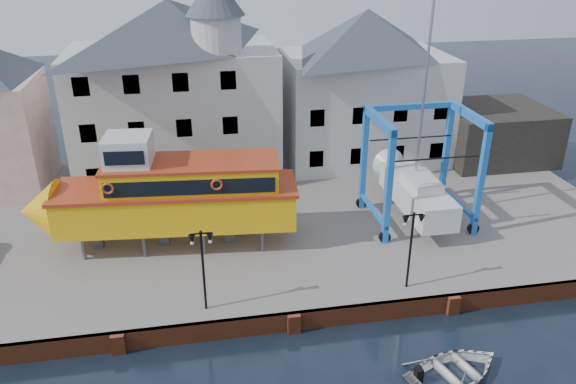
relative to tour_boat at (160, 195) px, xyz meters
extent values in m
plane|color=black|center=(5.99, -7.68, -4.09)|extent=(140.00, 140.00, 0.00)
cube|color=#66625E|center=(5.99, 3.32, -3.59)|extent=(44.00, 22.00, 1.00)
cube|color=maroon|center=(5.99, -7.56, -3.59)|extent=(44.00, 0.25, 1.00)
cube|color=maroon|center=(-2.01, -7.73, -3.59)|extent=(0.60, 0.36, 1.00)
cube|color=maroon|center=(5.99, -7.73, -3.59)|extent=(0.60, 0.36, 1.00)
cube|color=maroon|center=(13.99, -7.73, -3.59)|extent=(0.60, 0.36, 1.00)
cube|color=#BABABA|center=(0.99, 10.82, 1.41)|extent=(14.00, 8.00, 9.00)
pyramid|color=#394048|center=(0.99, 10.82, 7.51)|extent=(14.00, 8.00, 3.20)
cube|color=black|center=(-4.51, 6.86, -1.49)|extent=(1.00, 0.08, 1.20)
cube|color=black|center=(-1.51, 6.86, -1.49)|extent=(1.00, 0.08, 1.20)
cube|color=black|center=(1.49, 6.86, -1.49)|extent=(1.00, 0.08, 1.20)
cube|color=black|center=(4.49, 6.86, -1.49)|extent=(1.00, 0.08, 1.20)
cube|color=black|center=(-4.51, 6.86, 1.51)|extent=(1.00, 0.08, 1.20)
cube|color=black|center=(-1.51, 6.86, 1.51)|extent=(1.00, 0.08, 1.20)
cube|color=black|center=(1.49, 6.86, 1.51)|extent=(1.00, 0.08, 1.20)
cube|color=black|center=(4.49, 6.86, 1.51)|extent=(1.00, 0.08, 1.20)
cube|color=black|center=(-4.51, 6.86, 4.51)|extent=(1.00, 0.08, 1.20)
cube|color=black|center=(-1.51, 6.86, 4.51)|extent=(1.00, 0.08, 1.20)
cube|color=black|center=(1.49, 6.86, 4.51)|extent=(1.00, 0.08, 1.20)
cube|color=black|center=(4.49, 6.86, 4.51)|extent=(1.00, 0.08, 1.20)
cylinder|color=#BABABA|center=(3.99, 8.42, 7.11)|extent=(3.20, 3.20, 2.40)
cube|color=#BABABA|center=(14.99, 11.32, 0.91)|extent=(12.00, 8.00, 8.00)
pyramid|color=#394048|center=(14.99, 11.32, 6.51)|extent=(12.00, 8.00, 3.20)
cube|color=black|center=(10.49, 7.36, -1.49)|extent=(1.00, 0.08, 1.20)
cube|color=black|center=(13.49, 7.36, -1.49)|extent=(1.00, 0.08, 1.20)
cube|color=black|center=(16.49, 7.36, -1.49)|extent=(1.00, 0.08, 1.20)
cube|color=black|center=(19.49, 7.36, -1.49)|extent=(1.00, 0.08, 1.20)
cube|color=black|center=(10.49, 7.36, 1.51)|extent=(1.00, 0.08, 1.20)
cube|color=black|center=(13.49, 7.36, 1.51)|extent=(1.00, 0.08, 1.20)
cube|color=black|center=(16.49, 7.36, 1.51)|extent=(1.00, 0.08, 1.20)
cube|color=black|center=(19.49, 7.36, 1.51)|extent=(1.00, 0.08, 1.20)
cube|color=black|center=(24.99, 9.32, -1.09)|extent=(8.00, 7.00, 4.00)
cylinder|color=black|center=(1.99, -6.48, -1.09)|extent=(0.12, 0.12, 4.00)
cube|color=black|center=(1.99, -6.48, 0.96)|extent=(0.90, 0.06, 0.06)
sphere|color=black|center=(1.99, -6.48, 1.03)|extent=(0.16, 0.16, 0.16)
cone|color=black|center=(1.59, -6.48, 0.69)|extent=(0.32, 0.32, 0.45)
sphere|color=silver|center=(1.59, -6.48, 0.51)|extent=(0.18, 0.18, 0.18)
cone|color=black|center=(2.39, -6.48, 0.69)|extent=(0.32, 0.32, 0.45)
sphere|color=silver|center=(2.39, -6.48, 0.51)|extent=(0.18, 0.18, 0.18)
cylinder|color=black|center=(11.99, -6.48, -1.09)|extent=(0.12, 0.12, 4.00)
cube|color=black|center=(11.99, -6.48, 0.96)|extent=(0.90, 0.06, 0.06)
sphere|color=black|center=(11.99, -6.48, 1.03)|extent=(0.16, 0.16, 0.16)
cone|color=black|center=(11.59, -6.48, 0.69)|extent=(0.32, 0.32, 0.45)
sphere|color=silver|center=(11.59, -6.48, 0.51)|extent=(0.18, 0.18, 0.18)
cone|color=black|center=(12.39, -6.48, 0.69)|extent=(0.32, 0.32, 0.45)
sphere|color=silver|center=(12.39, -6.48, 0.51)|extent=(0.18, 0.18, 0.18)
cylinder|color=#59595E|center=(-4.28, -0.89, -2.40)|extent=(0.22, 0.22, 1.38)
cylinder|color=#59595E|center=(-4.04, 1.67, -2.40)|extent=(0.22, 0.22, 1.38)
cylinder|color=#59595E|center=(-1.07, -1.19, -2.40)|extent=(0.22, 0.22, 1.38)
cylinder|color=#59595E|center=(-0.83, 1.37, -2.40)|extent=(0.22, 0.22, 1.38)
cylinder|color=#59595E|center=(2.13, -1.49, -2.40)|extent=(0.22, 0.22, 1.38)
cylinder|color=#59595E|center=(2.37, 1.07, -2.40)|extent=(0.22, 0.22, 1.38)
cylinder|color=#59595E|center=(5.34, -1.79, -2.40)|extent=(0.22, 0.22, 1.38)
cylinder|color=#59595E|center=(5.58, 0.78, -2.40)|extent=(0.22, 0.22, 1.38)
cube|color=#59595E|center=(-3.70, 0.35, -2.40)|extent=(0.59, 0.51, 1.38)
cube|color=#59595E|center=(-0.04, 0.01, -2.40)|extent=(0.59, 0.51, 1.38)
cube|color=#59595E|center=(3.63, -0.34, -2.40)|extent=(0.59, 0.51, 1.38)
cube|color=#E8AA07|center=(0.88, -0.08, -0.70)|extent=(13.15, 4.67, 2.02)
cone|color=#E8AA07|center=(-6.54, 0.61, -0.70)|extent=(2.34, 3.67, 3.50)
cube|color=#A13216|center=(0.88, -0.08, 0.41)|extent=(13.44, 4.85, 0.20)
cube|color=#E8AA07|center=(1.80, -0.17, 1.05)|extent=(9.45, 3.97, 1.47)
cube|color=black|center=(1.65, -1.75, 1.10)|extent=(8.80, 0.88, 0.83)
cube|color=black|center=(1.94, 1.42, 1.10)|extent=(8.80, 0.88, 0.83)
cube|color=#A13216|center=(1.80, -0.17, 1.87)|extent=(9.64, 4.08, 0.17)
cube|color=silver|center=(-1.41, 0.13, 2.62)|extent=(2.60, 2.60, 1.67)
cube|color=black|center=(-1.53, -1.09, 2.70)|extent=(2.01, 0.25, 0.74)
torus|color=#A13216|center=(-2.48, -1.42, 1.24)|extent=(0.65, 0.19, 0.64)
torus|color=#A13216|center=(3.02, -1.93, 1.24)|extent=(0.65, 0.19, 0.64)
cube|color=blue|center=(12.37, -2.05, 0.29)|extent=(0.34, 0.34, 6.76)
cylinder|color=black|center=(12.37, -2.05, -2.75)|extent=(0.68, 0.24, 0.68)
cube|color=blue|center=(12.35, 2.45, 0.29)|extent=(0.34, 0.34, 6.76)
cylinder|color=black|center=(12.35, 2.45, -2.75)|extent=(0.68, 0.24, 0.68)
cube|color=blue|center=(17.83, -2.02, 0.29)|extent=(0.34, 0.34, 6.76)
cylinder|color=black|center=(17.83, -2.02, -2.75)|extent=(0.68, 0.24, 0.68)
cube|color=blue|center=(17.81, 2.47, 0.29)|extent=(0.34, 0.34, 6.76)
cylinder|color=black|center=(17.81, 2.47, -2.75)|extent=(0.68, 0.24, 0.68)
cube|color=blue|center=(12.36, 0.20, 3.51)|extent=(0.36, 4.83, 0.47)
cube|color=blue|center=(12.36, 0.20, -2.12)|extent=(0.26, 4.83, 0.20)
cube|color=blue|center=(17.82, 0.22, 3.51)|extent=(0.36, 4.83, 0.47)
cube|color=blue|center=(17.82, 0.22, -2.12)|extent=(0.26, 4.83, 0.20)
cube|color=blue|center=(15.08, 2.46, 3.51)|extent=(5.80, 0.36, 0.34)
cube|color=silver|center=(15.09, 0.21, -1.35)|extent=(2.25, 7.26, 1.55)
cone|color=silver|center=(15.07, 4.51, -1.35)|extent=(2.23, 1.56, 2.22)
cube|color=#59595E|center=(15.09, 0.21, -2.46)|extent=(0.24, 1.74, 0.68)
cube|color=silver|center=(15.09, -0.27, -0.29)|extent=(1.56, 2.91, 0.58)
cylinder|color=#99999E|center=(15.09, 0.70, 4.74)|extent=(0.16, 0.16, 10.63)
cube|color=black|center=(15.10, -1.53, 1.66)|extent=(5.20, 0.14, 0.05)
cube|color=black|center=(15.08, 1.95, 1.66)|extent=(5.20, 0.14, 0.05)
imported|color=silver|center=(12.10, -11.87, -4.09)|extent=(5.23, 4.36, 0.93)
camera|label=1|loc=(1.92, -28.57, 13.17)|focal=35.00mm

